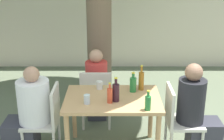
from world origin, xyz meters
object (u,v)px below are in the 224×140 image
(person_seated_1, at_px, (196,114))
(drinking_glass_1, at_px, (117,90))
(drinking_glass_0, at_px, (99,85))
(soda_bottle_3, at_px, (109,95))
(amber_bottle_4, at_px, (141,80))
(drinking_glass_2, at_px, (86,99))
(person_seated_2, at_px, (96,89))
(person_seated_0, at_px, (28,115))
(patio_chair_2, at_px, (96,96))
(wine_bottle_2, at_px, (115,92))
(patio_chair_1, at_px, (177,117))
(dining_table_front, at_px, (112,105))
(patio_chair_0, at_px, (47,117))
(green_bottle_1, at_px, (133,84))
(green_bottle_0, at_px, (147,102))

(person_seated_1, relative_size, drinking_glass_1, 11.25)
(drinking_glass_0, bearing_deg, person_seated_1, -12.47)
(soda_bottle_3, height_order, amber_bottle_4, amber_bottle_4)
(drinking_glass_1, relative_size, drinking_glass_2, 0.95)
(drinking_glass_2, bearing_deg, person_seated_2, 86.45)
(person_seated_0, distance_m, soda_bottle_3, 1.08)
(patio_chair_2, xyz_separation_m, wine_bottle_2, (0.27, -0.73, 0.38))
(patio_chair_1, height_order, person_seated_1, person_seated_1)
(dining_table_front, xyz_separation_m, patio_chair_1, (0.82, 0.00, -0.16))
(patio_chair_2, height_order, amber_bottle_4, amber_bottle_4)
(drinking_glass_0, xyz_separation_m, drinking_glass_1, (0.23, -0.15, 0.00))
(patio_chair_0, xyz_separation_m, green_bottle_1, (1.08, 0.19, 0.36))
(person_seated_2, relative_size, green_bottle_1, 4.43)
(drinking_glass_0, bearing_deg, patio_chair_0, -157.47)
(person_seated_1, relative_size, wine_bottle_2, 4.01)
(person_seated_0, xyz_separation_m, amber_bottle_4, (1.41, 0.25, 0.36))
(patio_chair_2, bearing_deg, wine_bottle_2, 110.57)
(person_seated_2, height_order, drinking_glass_1, person_seated_2)
(person_seated_0, xyz_separation_m, soda_bottle_3, (1.01, -0.14, 0.33))
(patio_chair_1, relative_size, drinking_glass_2, 7.97)
(patio_chair_0, bearing_deg, drinking_glass_2, 72.06)
(patio_chair_0, relative_size, green_bottle_0, 3.81)
(dining_table_front, xyz_separation_m, person_seated_1, (1.05, -0.00, -0.12))
(person_seated_2, xyz_separation_m, drinking_glass_2, (-0.06, -1.04, 0.31))
(person_seated_0, distance_m, drinking_glass_1, 1.15)
(amber_bottle_4, distance_m, drinking_glass_0, 0.54)
(person_seated_2, relative_size, wine_bottle_2, 3.85)
(amber_bottle_4, xyz_separation_m, drinking_glass_1, (-0.31, -0.13, -0.08))
(amber_bottle_4, bearing_deg, person_seated_1, -19.97)
(patio_chair_0, distance_m, green_bottle_0, 1.30)
(dining_table_front, bearing_deg, patio_chair_1, 0.00)
(patio_chair_0, distance_m, person_seated_0, 0.23)
(amber_bottle_4, distance_m, drinking_glass_1, 0.35)
(dining_table_front, distance_m, amber_bottle_4, 0.50)
(dining_table_front, height_order, patio_chair_1, patio_chair_1)
(patio_chair_1, distance_m, green_bottle_0, 0.64)
(person_seated_2, relative_size, green_bottle_0, 4.91)
(dining_table_front, xyz_separation_m, drinking_glass_2, (-0.30, -0.17, 0.16))
(patio_chair_2, bearing_deg, green_bottle_1, 137.91)
(patio_chair_0, relative_size, soda_bottle_3, 3.54)
(dining_table_front, bearing_deg, soda_bottle_3, -102.97)
(green_bottle_1, bearing_deg, wine_bottle_2, -128.04)
(green_bottle_0, distance_m, drinking_glass_0, 0.82)
(wine_bottle_2, relative_size, drinking_glass_1, 2.81)
(patio_chair_0, height_order, amber_bottle_4, amber_bottle_4)
(person_seated_0, distance_m, green_bottle_1, 1.36)
(green_bottle_0, bearing_deg, drinking_glass_0, 133.48)
(person_seated_2, bearing_deg, wine_bottle_2, 105.79)
(patio_chair_0, relative_size, wine_bottle_2, 2.98)
(patio_chair_1, height_order, drinking_glass_2, patio_chair_1)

